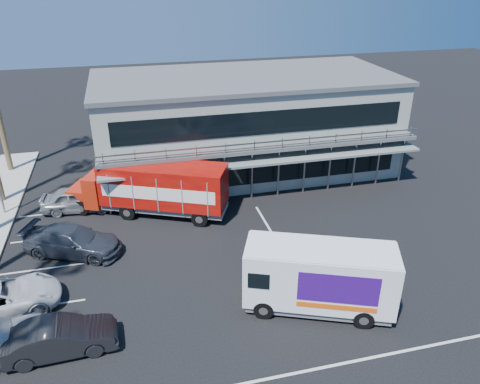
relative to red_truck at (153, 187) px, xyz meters
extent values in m
plane|color=black|center=(4.65, -8.79, -1.90)|extent=(120.00, 120.00, 0.00)
cube|color=gray|center=(7.65, 6.21, 1.60)|extent=(22.00, 10.00, 7.00)
cube|color=#515454|center=(7.65, 6.21, 5.25)|extent=(22.40, 10.40, 0.30)
cube|color=#515454|center=(7.65, 0.61, 1.70)|extent=(22.00, 1.20, 0.25)
cube|color=gray|center=(7.65, 0.06, 2.20)|extent=(22.00, 0.08, 0.90)
cube|color=slate|center=(7.65, 0.31, 1.00)|extent=(22.00, 1.80, 0.15)
cube|color=black|center=(7.65, 1.19, -0.30)|extent=(20.00, 0.06, 1.60)
cube|color=black|center=(7.65, 1.19, 3.30)|extent=(20.00, 0.06, 1.60)
cube|color=#AA220D|center=(-4.48, 2.04, -0.91)|extent=(2.18, 2.60, 1.19)
cube|color=#AA220D|center=(-3.49, 1.59, -0.37)|extent=(1.92, 2.66, 2.08)
cube|color=black|center=(-3.49, 1.59, 0.22)|extent=(0.92, 1.93, 0.69)
cube|color=#AD150A|center=(0.65, -0.29, 0.27)|extent=(8.22, 5.53, 2.57)
cube|color=slate|center=(0.65, -0.29, -1.26)|extent=(8.07, 5.19, 0.30)
cube|color=white|center=(0.13, -1.43, 0.18)|extent=(6.63, 3.04, 0.84)
cube|color=white|center=(1.16, 0.84, 0.18)|extent=(6.63, 3.04, 0.84)
cylinder|color=black|center=(-4.66, 0.93, -1.39)|extent=(1.05, 0.68, 1.03)
cylinder|color=black|center=(-3.76, 2.91, -1.39)|extent=(1.05, 0.68, 1.03)
cylinder|color=black|center=(-1.78, -0.38, -1.39)|extent=(1.05, 0.68, 1.03)
cylinder|color=black|center=(-0.88, 1.60, -1.39)|extent=(1.05, 0.68, 1.03)
cylinder|color=black|center=(2.53, -2.35, -1.39)|extent=(1.05, 0.68, 1.03)
cylinder|color=black|center=(3.43, -0.37, -1.39)|extent=(1.05, 0.68, 1.03)
cube|color=white|center=(6.65, -11.30, 0.01)|extent=(7.23, 4.78, 2.74)
cube|color=slate|center=(6.65, -11.30, -1.51)|extent=(6.88, 4.46, 0.34)
cube|color=black|center=(3.50, -10.01, 0.30)|extent=(0.79, 1.80, 0.93)
cube|color=white|center=(6.65, -11.30, 1.41)|extent=(7.08, 4.68, 0.08)
cube|color=#330C71|center=(6.92, -12.70, 0.20)|extent=(3.27, 1.37, 1.47)
cube|color=#330C71|center=(7.82, -10.50, 0.20)|extent=(3.27, 1.37, 1.47)
cube|color=#F2590C|center=(6.91, -12.70, -0.78)|extent=(3.26, 1.36, 0.24)
cylinder|color=black|center=(3.99, -11.33, -1.43)|extent=(0.98, 0.62, 0.94)
cylinder|color=black|center=(4.78, -9.41, -1.43)|extent=(0.98, 0.62, 0.94)
cylinder|color=black|center=(8.15, -13.04, -1.43)|extent=(0.98, 0.62, 0.94)
cylinder|color=black|center=(8.94, -11.13, -1.43)|extent=(0.98, 0.62, 0.94)
imported|color=black|center=(-4.85, -11.29, -1.14)|extent=(4.70, 1.82, 1.53)
imported|color=#2C323B|center=(-4.85, -3.59, -1.11)|extent=(5.90, 4.24, 1.59)
imported|color=gray|center=(-4.85, 1.66, -1.10)|extent=(4.85, 2.30, 1.60)
camera|label=1|loc=(-1.17, -27.43, 12.94)|focal=35.00mm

